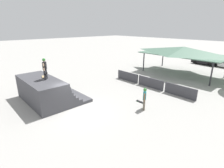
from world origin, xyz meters
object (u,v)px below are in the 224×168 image
object	(u,v)px
bystander_walking	(145,97)
parked_car_black	(205,61)
skater_on_deck	(45,67)
skateboard_on_ground	(140,101)
skateboard_on_deck	(43,77)

from	to	relation	value
bystander_walking	parked_car_black	distance (m)	21.45
skater_on_deck	parked_car_black	world-z (taller)	skater_on_deck
bystander_walking	skater_on_deck	bearing A→B (deg)	92.88
skater_on_deck	skateboard_on_ground	distance (m)	8.46
skater_on_deck	bystander_walking	world-z (taller)	skater_on_deck
skater_on_deck	bystander_walking	size ratio (longest dim) A/B	0.99
bystander_walking	skateboard_on_ground	size ratio (longest dim) A/B	2.22
skateboard_on_deck	bystander_walking	size ratio (longest dim) A/B	0.45
skateboard_on_ground	parked_car_black	distance (m)	20.50
skateboard_on_deck	bystander_walking	distance (m)	8.69
skateboard_on_ground	parked_car_black	bearing A→B (deg)	-83.85
skater_on_deck	skateboard_on_ground	bearing A→B (deg)	82.60
skateboard_on_ground	parked_car_black	xyz separation A→B (m)	(-2.53, 20.34, 0.54)
skater_on_deck	parked_car_black	xyz separation A→B (m)	(2.81, 26.17, -2.48)
skateboard_on_deck	parked_car_black	distance (m)	26.41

